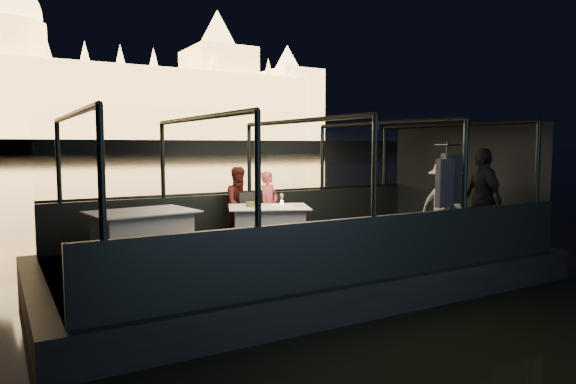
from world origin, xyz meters
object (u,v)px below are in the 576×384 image
passenger_stripe (445,204)px  passenger_dark (482,202)px  wine_bottle (256,200)px  chair_port_left (255,220)px  chair_port_right (278,217)px  person_woman_coral (269,202)px  dining_table_central (269,227)px  coat_stand (446,207)px  person_man_maroon (240,203)px  dining_table_aft (143,239)px

passenger_stripe → passenger_dark: size_ratio=0.88×
passenger_dark → wine_bottle: 4.10m
passenger_dark → wine_bottle: size_ratio=6.26×
chair_port_left → passenger_stripe: (2.55, -2.40, 0.40)m
chair_port_right → person_woman_coral: 0.35m
wine_bottle → person_woman_coral: bearing=52.4°
dining_table_central → passenger_dark: 3.91m
chair_port_left → passenger_stripe: 3.53m
coat_stand → person_man_maroon: bearing=121.4°
wine_bottle → person_man_maroon: bearing=81.1°
coat_stand → person_man_maroon: coat_stand is taller
chair_port_left → wine_bottle: (-0.30, -0.68, 0.47)m
dining_table_central → passenger_dark: passenger_dark is taller
chair_port_right → person_woman_coral: bearing=154.2°
chair_port_left → passenger_dark: passenger_dark is taller
dining_table_aft → wine_bottle: wine_bottle is taller
passenger_stripe → chair_port_left: bearing=38.7°
person_woman_coral → dining_table_central: bearing=-142.5°
person_woman_coral → passenger_dark: (2.89, -2.85, 0.10)m
person_woman_coral → chair_port_right: bearing=-63.5°
chair_port_right → person_man_maroon: (-0.76, 0.15, 0.30)m
chair_port_right → passenger_stripe: bearing=-40.8°
person_man_maroon → chair_port_right: bearing=-15.6°
passenger_stripe → passenger_dark: (0.81, -0.12, 0.00)m
dining_table_central → chair_port_right: size_ratio=1.64×
dining_table_aft → person_woman_coral: size_ratio=1.17×
dining_table_central → dining_table_aft: dining_table_aft is taller
dining_table_central → dining_table_aft: (-2.33, -0.07, 0.00)m
passenger_stripe → wine_bottle: passenger_stripe is taller
dining_table_central → coat_stand: size_ratio=0.75×
dining_table_aft → passenger_stripe: bearing=-20.5°
person_man_maroon → wine_bottle: (-0.16, -1.05, 0.17)m
passenger_dark → dining_table_central: bearing=-101.3°
coat_stand → wine_bottle: size_ratio=6.60×
dining_table_aft → chair_port_right: size_ratio=1.80×
chair_port_left → coat_stand: size_ratio=0.49×
passenger_stripe → passenger_dark: 0.81m
person_woman_coral → chair_port_left: bearing=-170.1°
dining_table_aft → passenger_stripe: 5.20m
passenger_stripe → wine_bottle: 3.34m
chair_port_right → passenger_dark: 3.89m
person_man_maroon → coat_stand: bearing=-62.8°
dining_table_central → chair_port_left: (-0.03, 0.51, 0.06)m
dining_table_aft → chair_port_right: 3.02m
passenger_dark → person_man_maroon: bearing=-109.7°
chair_port_left → dining_table_central: bearing=-78.8°
passenger_stripe → chair_port_right: bearing=28.4°
wine_bottle → passenger_dark: bearing=-26.6°
person_woman_coral → person_man_maroon: size_ratio=0.93×
dining_table_central → dining_table_aft: bearing=-178.2°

